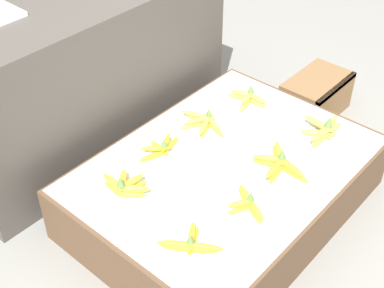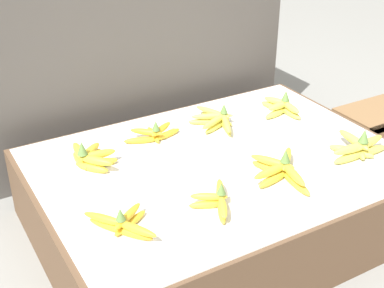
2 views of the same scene
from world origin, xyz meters
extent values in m
plane|color=gray|center=(0.00, 0.00, 0.00)|extent=(10.00, 10.00, 0.00)
cube|color=brown|center=(0.00, 0.00, 0.13)|extent=(1.25, 0.91, 0.27)
cube|color=silver|center=(0.00, 0.00, 0.27)|extent=(1.21, 0.88, 0.00)
cube|color=#4C4742|center=(-0.05, 0.82, 0.39)|extent=(1.44, 0.52, 0.77)
cube|color=olive|center=(0.91, 0.09, 0.11)|extent=(0.39, 0.24, 0.22)
cube|color=brown|center=(0.91, -0.02, 0.21)|extent=(0.39, 0.02, 0.02)
ellipsoid|color=gold|center=(-0.44, -0.22, 0.28)|extent=(0.10, 0.12, 0.02)
ellipsoid|color=gold|center=(-0.42, -0.18, 0.28)|extent=(0.13, 0.08, 0.02)
ellipsoid|color=gold|center=(-0.47, -0.17, 0.28)|extent=(0.09, 0.13, 0.02)
ellipsoid|color=gold|center=(-0.43, -0.24, 0.31)|extent=(0.09, 0.13, 0.02)
ellipsoid|color=gold|center=(-0.42, -0.18, 0.31)|extent=(0.12, 0.10, 0.02)
ellipsoid|color=gold|center=(-0.48, -0.16, 0.31)|extent=(0.10, 0.12, 0.02)
cone|color=#5B7F3D|center=(-0.45, -0.20, 0.34)|extent=(0.03, 0.03, 0.04)
ellipsoid|color=gold|center=(-0.12, -0.19, 0.28)|extent=(0.07, 0.11, 0.02)
ellipsoid|color=gold|center=(-0.18, -0.21, 0.28)|extent=(0.11, 0.07, 0.02)
ellipsoid|color=gold|center=(-0.17, -0.27, 0.28)|extent=(0.07, 0.11, 0.02)
ellipsoid|color=gold|center=(-0.13, -0.19, 0.30)|extent=(0.07, 0.11, 0.02)
ellipsoid|color=gold|center=(-0.18, -0.21, 0.30)|extent=(0.11, 0.08, 0.02)
ellipsoid|color=gold|center=(-0.17, -0.27, 0.30)|extent=(0.07, 0.11, 0.02)
cone|color=#5B7F3D|center=(-0.15, -0.23, 0.34)|extent=(0.03, 0.03, 0.04)
ellipsoid|color=gold|center=(0.16, -0.15, 0.28)|extent=(0.12, 0.13, 0.03)
ellipsoid|color=gold|center=(0.11, -0.15, 0.28)|extent=(0.09, 0.15, 0.03)
ellipsoid|color=gold|center=(0.08, -0.20, 0.28)|extent=(0.16, 0.06, 0.03)
ellipsoid|color=gold|center=(0.12, -0.25, 0.28)|extent=(0.04, 0.16, 0.03)
ellipsoid|color=gold|center=(0.16, -0.16, 0.31)|extent=(0.13, 0.13, 0.03)
ellipsoid|color=gold|center=(0.10, -0.15, 0.31)|extent=(0.10, 0.15, 0.03)
ellipsoid|color=gold|center=(0.07, -0.20, 0.31)|extent=(0.16, 0.04, 0.03)
ellipsoid|color=gold|center=(0.11, -0.24, 0.31)|extent=(0.06, 0.16, 0.03)
cone|color=#5B7F3D|center=(0.12, -0.19, 0.35)|extent=(0.03, 0.03, 0.04)
ellipsoid|color=#DBCC4C|center=(0.47, -0.23, 0.28)|extent=(0.16, 0.04, 0.03)
ellipsoid|color=#DBCC4C|center=(0.45, -0.19, 0.28)|extent=(0.11, 0.15, 0.03)
ellipsoid|color=#DBCC4C|center=(0.42, -0.20, 0.28)|extent=(0.11, 0.15, 0.03)
ellipsoid|color=#DBCC4C|center=(0.39, -0.22, 0.28)|extent=(0.16, 0.03, 0.03)
ellipsoid|color=#DBCC4C|center=(0.47, -0.22, 0.31)|extent=(0.16, 0.05, 0.03)
ellipsoid|color=#DBCC4C|center=(0.44, -0.18, 0.31)|extent=(0.05, 0.16, 0.03)
ellipsoid|color=#DBCC4C|center=(0.39, -0.22, 0.31)|extent=(0.16, 0.04, 0.03)
cone|color=#5B7F3D|center=(0.43, -0.22, 0.35)|extent=(0.04, 0.04, 0.05)
ellipsoid|color=gold|center=(-0.40, 0.16, 0.28)|extent=(0.10, 0.11, 0.03)
ellipsoid|color=gold|center=(-0.37, 0.17, 0.28)|extent=(0.13, 0.05, 0.03)
ellipsoid|color=gold|center=(-0.38, 0.22, 0.28)|extent=(0.11, 0.10, 0.03)
ellipsoid|color=gold|center=(-0.42, 0.22, 0.28)|extent=(0.03, 0.12, 0.03)
ellipsoid|color=gold|center=(-0.39, 0.14, 0.31)|extent=(0.10, 0.11, 0.03)
ellipsoid|color=gold|center=(-0.37, 0.18, 0.31)|extent=(0.12, 0.04, 0.03)
ellipsoid|color=gold|center=(-0.39, 0.21, 0.31)|extent=(0.11, 0.10, 0.03)
ellipsoid|color=gold|center=(-0.42, 0.23, 0.31)|extent=(0.04, 0.13, 0.03)
cone|color=#5B7F3D|center=(-0.42, 0.18, 0.35)|extent=(0.03, 0.03, 0.05)
ellipsoid|color=gold|center=(-0.08, 0.24, 0.28)|extent=(0.13, 0.05, 0.02)
ellipsoid|color=gold|center=(-0.12, 0.27, 0.28)|extent=(0.04, 0.13, 0.02)
ellipsoid|color=gold|center=(-0.18, 0.25, 0.28)|extent=(0.13, 0.07, 0.02)
ellipsoid|color=gold|center=(-0.10, 0.25, 0.31)|extent=(0.12, 0.09, 0.02)
ellipsoid|color=gold|center=(-0.15, 0.26, 0.31)|extent=(0.11, 0.10, 0.02)
cone|color=#5B7F3D|center=(-0.13, 0.23, 0.34)|extent=(0.03, 0.03, 0.04)
ellipsoid|color=#DBCC4C|center=(0.15, 0.26, 0.28)|extent=(0.06, 0.16, 0.02)
ellipsoid|color=#DBCC4C|center=(0.11, 0.26, 0.28)|extent=(0.15, 0.10, 0.02)
ellipsoid|color=#DBCC4C|center=(0.12, 0.21, 0.28)|extent=(0.16, 0.09, 0.02)
ellipsoid|color=#DBCC4C|center=(0.15, 0.19, 0.28)|extent=(0.08, 0.16, 0.02)
ellipsoid|color=#DBCC4C|center=(0.14, 0.28, 0.31)|extent=(0.08, 0.16, 0.02)
ellipsoid|color=#DBCC4C|center=(0.12, 0.25, 0.31)|extent=(0.16, 0.09, 0.02)
ellipsoid|color=#DBCC4C|center=(0.11, 0.21, 0.31)|extent=(0.16, 0.08, 0.02)
ellipsoid|color=#DBCC4C|center=(0.14, 0.17, 0.31)|extent=(0.09, 0.16, 0.02)
cone|color=#5B7F3D|center=(0.16, 0.23, 0.34)|extent=(0.03, 0.03, 0.04)
ellipsoid|color=#DBCC4C|center=(0.42, 0.24, 0.28)|extent=(0.06, 0.12, 0.03)
ellipsoid|color=#DBCC4C|center=(0.38, 0.18, 0.28)|extent=(0.12, 0.05, 0.03)
ellipsoid|color=#DBCC4C|center=(0.43, 0.16, 0.28)|extent=(0.03, 0.12, 0.03)
ellipsoid|color=#DBCC4C|center=(0.42, 0.23, 0.31)|extent=(0.07, 0.12, 0.03)
ellipsoid|color=#DBCC4C|center=(0.40, 0.19, 0.31)|extent=(0.12, 0.04, 0.03)
ellipsoid|color=#DBCC4C|center=(0.43, 0.16, 0.31)|extent=(0.04, 0.12, 0.03)
cone|color=#5B7F3D|center=(0.43, 0.19, 0.35)|extent=(0.03, 0.03, 0.04)
camera|label=1|loc=(-1.37, -1.01, 1.73)|focal=50.00mm
camera|label=2|loc=(-0.88, -1.32, 1.19)|focal=50.00mm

